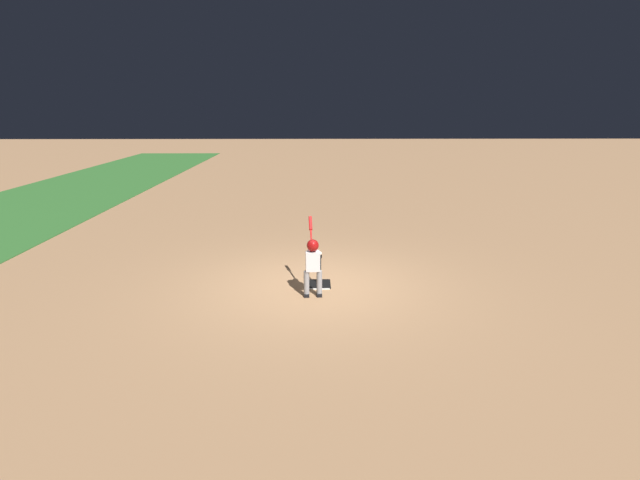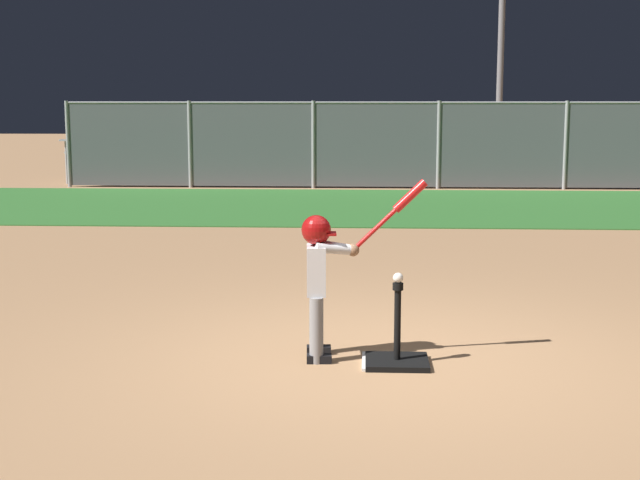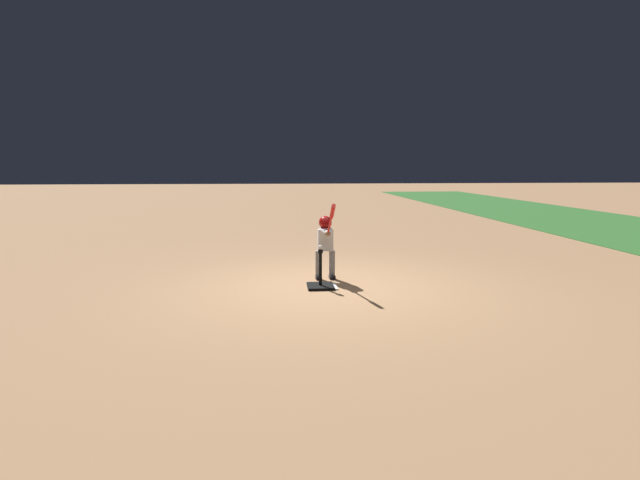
# 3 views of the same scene
# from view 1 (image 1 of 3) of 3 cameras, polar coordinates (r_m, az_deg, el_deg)

# --- Properties ---
(ground_plane) EXTENTS (90.00, 90.00, 0.00)m
(ground_plane) POSITION_cam_1_polar(r_m,az_deg,el_deg) (9.58, -0.68, -5.19)
(ground_plane) COLOR #AD7F56
(home_plate) EXTENTS (0.44, 0.44, 0.02)m
(home_plate) POSITION_cam_1_polar(r_m,az_deg,el_deg) (9.55, -0.23, -5.18)
(home_plate) COLOR white
(home_plate) RESTS_ON ground_plane
(batting_tee) EXTENTS (0.45, 0.41, 0.60)m
(batting_tee) POSITION_cam_1_polar(r_m,az_deg,el_deg) (9.56, -0.01, -4.75)
(batting_tee) COLOR black
(batting_tee) RESTS_ON ground_plane
(batter_child) EXTENTS (0.91, 0.34, 1.32)m
(batter_child) POSITION_cam_1_polar(r_m,az_deg,el_deg) (8.85, -0.84, -2.27)
(batter_child) COLOR gray
(batter_child) RESTS_ON ground_plane
(baseball) EXTENTS (0.07, 0.07, 0.07)m
(baseball) POSITION_cam_1_polar(r_m,az_deg,el_deg) (9.38, -0.01, -1.54)
(baseball) COLOR white
(baseball) RESTS_ON batting_tee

